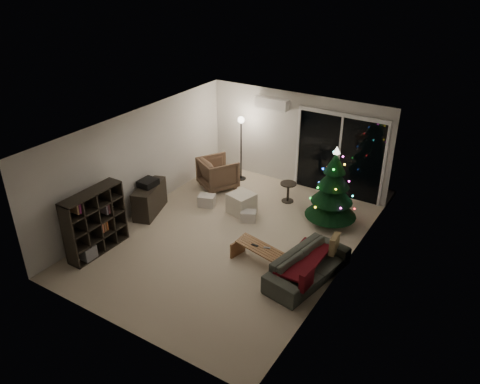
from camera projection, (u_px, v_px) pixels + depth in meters
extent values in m
plane|color=beige|center=(229.00, 238.00, 10.30)|extent=(6.50, 6.50, 0.00)
plane|color=white|center=(228.00, 131.00, 9.14)|extent=(6.50, 6.50, 0.00)
cube|color=silver|center=(297.00, 140.00, 12.17)|extent=(5.00, 0.02, 2.50)
cube|color=silver|center=(114.00, 268.00, 7.27)|extent=(5.00, 0.02, 2.50)
cube|color=silver|center=(139.00, 162.00, 10.89)|extent=(0.02, 6.50, 2.50)
cube|color=silver|center=(343.00, 221.00, 8.55)|extent=(0.02, 6.50, 2.50)
cube|color=black|center=(339.00, 157.00, 11.68)|extent=(2.20, 0.02, 2.10)
cube|color=white|center=(272.00, 103.00, 11.99)|extent=(0.90, 0.22, 0.28)
cube|color=#3F3833|center=(342.00, 188.00, 12.58)|extent=(2.60, 1.00, 0.10)
cube|color=white|center=(350.00, 164.00, 12.63)|extent=(2.20, 0.06, 1.00)
cube|color=black|center=(150.00, 199.00, 11.17)|extent=(0.78, 1.22, 0.71)
cube|color=black|center=(148.00, 183.00, 10.97)|extent=(0.36, 0.43, 0.15)
imported|color=brown|center=(218.00, 173.00, 12.35)|extent=(1.20, 1.21, 0.82)
cube|color=#F5E5C0|center=(242.00, 203.00, 11.22)|extent=(0.67, 0.67, 0.49)
cube|color=silver|center=(207.00, 201.00, 11.55)|extent=(0.48, 0.42, 0.29)
cube|color=silver|center=(248.00, 216.00, 10.92)|extent=(0.44, 0.40, 0.25)
cylinder|color=black|center=(288.00, 192.00, 11.71)|extent=(0.44, 0.44, 0.51)
cylinder|color=black|center=(241.00, 150.00, 12.58)|extent=(0.28, 0.28, 1.74)
imported|color=#535650|center=(308.00, 266.00, 8.92)|extent=(1.10, 2.03, 0.56)
cube|color=#480514|center=(304.00, 259.00, 8.91)|extent=(0.60, 1.39, 0.05)
cube|color=tan|center=(334.00, 244.00, 9.19)|extent=(0.14, 0.38, 0.37)
cube|color=#480514|center=(306.00, 279.00, 8.21)|extent=(0.14, 0.38, 0.37)
cube|color=black|center=(255.00, 245.00, 9.38)|extent=(0.15, 0.04, 0.02)
cube|color=slate|center=(267.00, 248.00, 9.30)|extent=(0.14, 0.08, 0.02)
cone|color=black|center=(333.00, 186.00, 10.44)|extent=(1.56, 1.56, 1.91)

